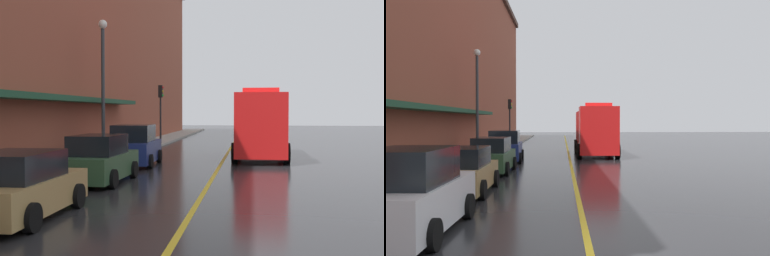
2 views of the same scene
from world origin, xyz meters
TOP-DOWN VIEW (x-y plane):
  - ground_plane at (0.00, 25.00)m, footprint 112.00×112.00m
  - sidewalk_left at (-6.20, 25.00)m, footprint 2.40×70.00m
  - lane_center_stripe at (0.00, 25.00)m, footprint 0.16×70.00m
  - brick_building_left at (-11.89, 23.99)m, footprint 10.15×64.00m
  - parked_car_0 at (-3.88, 1.68)m, footprint 2.13×4.37m
  - parked_car_1 at (-3.98, 6.82)m, footprint 2.08×4.21m
  - parked_car_2 at (-3.87, 12.53)m, footprint 2.00×4.19m
  - parked_car_3 at (-3.98, 17.93)m, footprint 2.25×4.18m
  - fire_truck at (1.89, 22.38)m, footprint 2.83×8.31m
  - parking_meter_0 at (-5.35, 6.40)m, footprint 0.14×0.18m
  - parking_meter_1 at (-5.35, 7.25)m, footprint 0.14×0.18m
  - street_lamp_left at (-5.95, 19.37)m, footprint 0.44×0.44m
  - traffic_light_near at (-5.29, 30.96)m, footprint 0.38×0.36m

SIDE VIEW (x-z plane):
  - ground_plane at x=0.00m, z-range 0.00..0.00m
  - lane_center_stripe at x=0.00m, z-range 0.00..0.01m
  - sidewalk_left at x=-6.20m, z-range 0.00..0.15m
  - parked_car_1 at x=-3.98m, z-range -0.04..1.55m
  - parked_car_2 at x=-3.87m, z-range -0.06..1.65m
  - parked_car_3 at x=-3.98m, z-range -0.07..1.84m
  - parked_car_0 at x=-3.88m, z-range -0.07..1.84m
  - parking_meter_0 at x=-5.35m, z-range 0.39..1.72m
  - parking_meter_1 at x=-5.35m, z-range 0.39..1.72m
  - fire_truck at x=1.89m, z-range -0.09..3.57m
  - traffic_light_near at x=-5.29m, z-range 1.01..5.31m
  - street_lamp_left at x=-5.95m, z-range 0.93..7.87m
  - brick_building_left at x=-11.89m, z-range 0.01..17.11m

